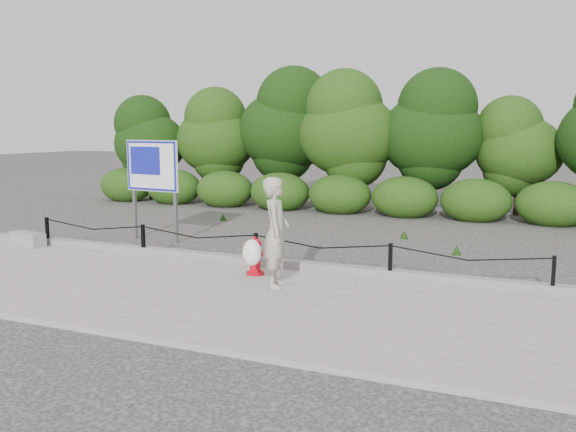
{
  "coord_description": "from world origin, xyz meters",
  "views": [
    {
      "loc": [
        4.86,
        -9.81,
        2.58
      ],
      "look_at": [
        0.55,
        0.2,
        1.0
      ],
      "focal_mm": 38.0,
      "sensor_mm": 36.0,
      "label": 1
    }
  ],
  "objects_px": {
    "fire_hydrant": "(255,257)",
    "advertising_sign": "(152,170)",
    "concrete_block": "(28,239)",
    "pedestrian": "(274,234)"
  },
  "relations": [
    {
      "from": "fire_hydrant",
      "to": "concrete_block",
      "type": "xyz_separation_m",
      "value": [
        -5.62,
        0.39,
        -0.17
      ]
    },
    {
      "from": "fire_hydrant",
      "to": "pedestrian",
      "type": "height_order",
      "value": "pedestrian"
    },
    {
      "from": "fire_hydrant",
      "to": "pedestrian",
      "type": "distance_m",
      "value": 1.02
    },
    {
      "from": "concrete_block",
      "to": "advertising_sign",
      "type": "distance_m",
      "value": 3.03
    },
    {
      "from": "pedestrian",
      "to": "advertising_sign",
      "type": "xyz_separation_m",
      "value": [
        -4.37,
        2.89,
        0.69
      ]
    },
    {
      "from": "pedestrian",
      "to": "concrete_block",
      "type": "xyz_separation_m",
      "value": [
        -6.26,
        0.98,
        -0.71
      ]
    },
    {
      "from": "fire_hydrant",
      "to": "advertising_sign",
      "type": "height_order",
      "value": "advertising_sign"
    },
    {
      "from": "fire_hydrant",
      "to": "advertising_sign",
      "type": "distance_m",
      "value": 4.55
    },
    {
      "from": "concrete_block",
      "to": "advertising_sign",
      "type": "relative_size",
      "value": 0.39
    },
    {
      "from": "fire_hydrant",
      "to": "concrete_block",
      "type": "height_order",
      "value": "fire_hydrant"
    }
  ]
}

